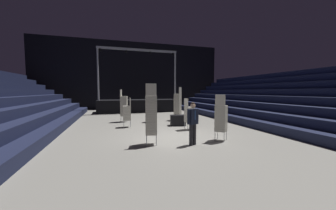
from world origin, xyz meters
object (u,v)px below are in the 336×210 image
Objects in this scene: stage_riser at (138,105)px; man_with_tie at (193,121)px; chair_stack_front_left at (178,104)px; equipment_road_case at (178,120)px; chair_stack_rear_left at (221,118)px; chair_stack_rear_right at (124,106)px; chair_stack_mid_left at (189,114)px; chair_stack_mid_centre at (151,114)px; chair_stack_front_right at (127,113)px; chair_stack_mid_right at (152,108)px.

stage_riser is 12.72m from man_with_tie.
chair_stack_front_left is 2.66× the size of equipment_road_case.
chair_stack_rear_left is 0.89× the size of chair_stack_rear_right.
chair_stack_mid_left is (1.04, 2.79, -0.09)m from man_with_tie.
chair_stack_mid_centre reaches higher than equipment_road_case.
chair_stack_front_left is at bearing 70.41° from equipment_road_case.
stage_riser is at bearing -8.30° from chair_stack_front_right.
chair_stack_mid_centre reaches higher than chair_stack_mid_right.
stage_riser is at bearing 179.09° from chair_stack_rear_right.
equipment_road_case is (3.07, -2.38, -0.79)m from chair_stack_rear_right.
man_with_tie is 1.44m from chair_stack_rear_left.
chair_stack_mid_centre is 2.96m from chair_stack_rear_left.
man_with_tie is 2.98m from chair_stack_mid_left.
chair_stack_front_right reaches higher than equipment_road_case.
chair_stack_mid_left is 2.56m from chair_stack_rear_left.
chair_stack_rear_left is at bearing 5.60° from chair_stack_mid_left.
equipment_road_case is (-0.16, 1.36, -0.54)m from chair_stack_mid_left.
chair_stack_front_right is 0.91× the size of chair_stack_mid_right.
chair_stack_mid_left is 0.77× the size of chair_stack_rear_right.
chair_stack_front_left reaches higher than equipment_road_case.
stage_riser reaches higher than man_with_tie.
chair_stack_mid_centre is at bearing -95.23° from stage_riser.
chair_stack_mid_centre reaches higher than chair_stack_front_right.
stage_riser reaches higher than chair_stack_rear_right.
equipment_road_case is at bearing 145.19° from chair_stack_rear_left.
chair_stack_rear_left reaches higher than chair_stack_mid_left.
equipment_road_case is (-0.72, -2.03, -0.88)m from chair_stack_front_left.
equipment_road_case is at bearing -92.94° from chair_stack_front_right.
chair_stack_front_right is at bearing -87.69° from man_with_tie.
man_with_tie reaches higher than equipment_road_case.
chair_stack_mid_right is at bearing 89.62° from chair_stack_mid_centre.
chair_stack_mid_left is at bearing 145.68° from chair_stack_rear_left.
chair_stack_rear_right is at bearing 126.85° from chair_stack_front_left.
chair_stack_rear_right is at bearing 167.29° from chair_stack_rear_left.
chair_stack_mid_left is at bearing 53.32° from chair_stack_mid_centre.
chair_stack_rear_right reaches higher than equipment_road_case.
man_with_tie is 0.98× the size of chair_stack_mid_left.
stage_riser is 8.67m from equipment_road_case.
chair_stack_front_right is 3.61m from chair_stack_mid_left.
man_with_tie is 1.64m from chair_stack_mid_centre.
stage_riser reaches higher than equipment_road_case.
chair_stack_front_right is 2.29m from chair_stack_mid_right.
chair_stack_mid_centre is 1.08× the size of chair_stack_rear_right.
man_with_tie is 0.90× the size of chair_stack_mid_right.
chair_stack_rear_right is at bearing -106.02° from stage_riser.
chair_stack_rear_right is (-0.05, 2.03, 0.25)m from chair_stack_front_right.
chair_stack_front_right is 3.09m from equipment_road_case.
chair_stack_front_left is at bearing 167.92° from chair_stack_mid_left.
chair_stack_rear_right is at bearing 142.26° from equipment_road_case.
chair_stack_rear_left reaches higher than man_with_tie.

